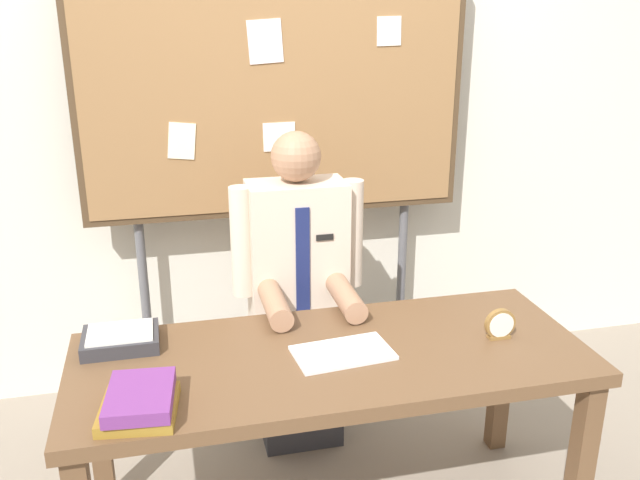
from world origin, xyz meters
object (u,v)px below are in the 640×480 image
(paper_tray, at_px, (121,339))
(bulletin_board, at_px, (276,94))
(book_stack, at_px, (140,402))
(desk_clock, at_px, (500,325))
(open_notebook, at_px, (343,353))
(desk, at_px, (332,375))
(person, at_px, (298,305))

(paper_tray, bearing_deg, bulletin_board, 49.06)
(book_stack, xyz_separation_m, desk_clock, (1.24, 0.19, 0.01))
(book_stack, bearing_deg, paper_tray, 99.06)
(bulletin_board, relative_size, open_notebook, 6.23)
(desk_clock, bearing_deg, open_notebook, 178.55)
(bulletin_board, relative_size, paper_tray, 7.93)
(desk, xyz_separation_m, book_stack, (-0.63, -0.22, 0.12))
(desk, xyz_separation_m, bulletin_board, (-0.00, 1.03, 0.83))
(book_stack, height_order, desk_clock, desk_clock)
(open_notebook, height_order, desk_clock, desk_clock)
(paper_tray, bearing_deg, desk_clock, -10.75)
(open_notebook, distance_m, desk_clock, 0.58)
(open_notebook, bearing_deg, paper_tray, 162.34)
(book_stack, relative_size, open_notebook, 0.82)
(person, height_order, paper_tray, person)
(book_stack, distance_m, desk_clock, 1.26)
(book_stack, bearing_deg, open_notebook, 16.93)
(open_notebook, bearing_deg, bulletin_board, 91.82)
(open_notebook, distance_m, paper_tray, 0.77)
(person, relative_size, paper_tray, 5.31)
(person, bearing_deg, open_notebook, -86.79)
(person, height_order, open_notebook, person)
(desk, bearing_deg, desk_clock, -3.25)
(person, xyz_separation_m, desk_clock, (0.61, -0.61, 0.13))
(book_stack, height_order, paper_tray, book_stack)
(person, bearing_deg, desk_clock, -45.03)
(desk, relative_size, person, 1.28)
(open_notebook, xyz_separation_m, paper_tray, (-0.74, 0.23, 0.02))
(open_notebook, bearing_deg, person, 93.21)
(bulletin_board, height_order, paper_tray, bulletin_board)
(desk, distance_m, paper_tray, 0.75)
(person, relative_size, bulletin_board, 0.67)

